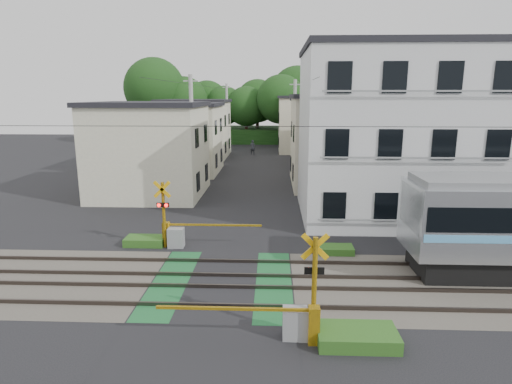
{
  "coord_description": "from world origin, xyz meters",
  "views": [
    {
      "loc": [
        1.84,
        -14.52,
        6.7
      ],
      "look_at": [
        1.05,
        5.0,
        2.28
      ],
      "focal_mm": 30.0,
      "sensor_mm": 36.0,
      "label": 1
    }
  ],
  "objects_px": {
    "crossing_signal_near": "(299,316)",
    "pedestrian": "(253,147)",
    "apartment_block": "(394,133)",
    "crossing_signal_far": "(174,232)"
  },
  "relations": [
    {
      "from": "crossing_signal_near",
      "to": "apartment_block",
      "type": "relative_size",
      "value": 0.46
    },
    {
      "from": "crossing_signal_near",
      "to": "pedestrian",
      "type": "relative_size",
      "value": 2.78
    },
    {
      "from": "crossing_signal_far",
      "to": "apartment_block",
      "type": "relative_size",
      "value": 0.46
    },
    {
      "from": "apartment_block",
      "to": "pedestrian",
      "type": "bearing_deg",
      "value": 109.7
    },
    {
      "from": "crossing_signal_far",
      "to": "apartment_block",
      "type": "bearing_deg",
      "value": 27.78
    },
    {
      "from": "crossing_signal_near",
      "to": "crossing_signal_far",
      "type": "relative_size",
      "value": 1.0
    },
    {
      "from": "apartment_block",
      "to": "pedestrian",
      "type": "relative_size",
      "value": 5.98
    },
    {
      "from": "crossing_signal_near",
      "to": "pedestrian",
      "type": "distance_m",
      "value": 38.61
    },
    {
      "from": "apartment_block",
      "to": "pedestrian",
      "type": "xyz_separation_m",
      "value": [
        -9.07,
        25.33,
        -3.8
      ]
    },
    {
      "from": "crossing_signal_near",
      "to": "crossing_signal_far",
      "type": "xyz_separation_m",
      "value": [
        -5.17,
        7.31,
        0.0
      ]
    }
  ]
}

